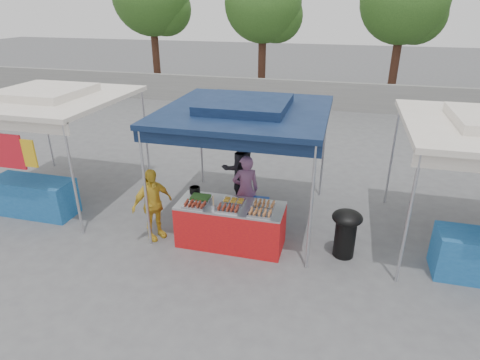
% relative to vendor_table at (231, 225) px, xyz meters
% --- Properties ---
extents(ground_plane, '(80.00, 80.00, 0.00)m').
position_rel_vendor_table_xyz_m(ground_plane, '(0.00, 0.10, -0.43)').
color(ground_plane, '#5A5B5D').
extents(back_wall, '(40.00, 0.25, 1.20)m').
position_rel_vendor_table_xyz_m(back_wall, '(0.00, 11.10, 0.17)').
color(back_wall, gray).
rests_on(back_wall, ground_plane).
extents(main_canopy, '(3.20, 3.20, 2.57)m').
position_rel_vendor_table_xyz_m(main_canopy, '(0.00, 1.07, 1.94)').
color(main_canopy, silver).
rests_on(main_canopy, ground_plane).
extents(neighbor_stall_left, '(3.20, 3.20, 2.57)m').
position_rel_vendor_table_xyz_m(neighbor_stall_left, '(-4.50, 0.67, 1.18)').
color(neighbor_stall_left, silver).
rests_on(neighbor_stall_left, ground_plane).
extents(tree_0, '(3.73, 3.71, 6.37)m').
position_rel_vendor_table_xyz_m(tree_0, '(-7.54, 13.15, 3.93)').
color(tree_0, '#412419').
rests_on(tree_0, ground_plane).
extents(tree_1, '(3.52, 3.46, 5.95)m').
position_rel_vendor_table_xyz_m(tree_1, '(-1.98, 12.92, 3.64)').
color(tree_1, '#412419').
rests_on(tree_1, ground_plane).
extents(tree_2, '(3.61, 3.57, 6.13)m').
position_rel_vendor_table_xyz_m(tree_2, '(3.95, 12.88, 3.77)').
color(tree_2, '#412419').
rests_on(tree_2, ground_plane).
extents(vendor_table, '(2.00, 0.80, 0.85)m').
position_rel_vendor_table_xyz_m(vendor_table, '(0.00, 0.00, 0.00)').
color(vendor_table, red).
rests_on(vendor_table, ground_plane).
extents(food_tray_fl, '(0.42, 0.30, 0.07)m').
position_rel_vendor_table_xyz_m(food_tray_fl, '(-0.62, -0.24, 0.46)').
color(food_tray_fl, silver).
rests_on(food_tray_fl, vendor_table).
extents(food_tray_fm, '(0.42, 0.30, 0.07)m').
position_rel_vendor_table_xyz_m(food_tray_fm, '(0.02, -0.22, 0.46)').
color(food_tray_fm, silver).
rests_on(food_tray_fm, vendor_table).
extents(food_tray_fr, '(0.42, 0.30, 0.07)m').
position_rel_vendor_table_xyz_m(food_tray_fr, '(0.61, -0.24, 0.46)').
color(food_tray_fr, silver).
rests_on(food_tray_fr, vendor_table).
extents(food_tray_bl, '(0.42, 0.30, 0.07)m').
position_rel_vendor_table_xyz_m(food_tray_bl, '(-0.61, 0.06, 0.46)').
color(food_tray_bl, silver).
rests_on(food_tray_bl, vendor_table).
extents(food_tray_bm, '(0.42, 0.30, 0.07)m').
position_rel_vendor_table_xyz_m(food_tray_bm, '(0.04, 0.10, 0.46)').
color(food_tray_bm, silver).
rests_on(food_tray_bm, vendor_table).
extents(food_tray_br, '(0.42, 0.30, 0.07)m').
position_rel_vendor_table_xyz_m(food_tray_br, '(0.61, 0.11, 0.46)').
color(food_tray_br, silver).
rests_on(food_tray_br, vendor_table).
extents(cooking_pot, '(0.21, 0.21, 0.12)m').
position_rel_vendor_table_xyz_m(cooking_pot, '(-0.82, 0.31, 0.49)').
color(cooking_pot, black).
rests_on(cooking_pot, vendor_table).
extents(skewer_cup, '(0.08, 0.08, 0.10)m').
position_rel_vendor_table_xyz_m(skewer_cup, '(-0.24, -0.28, 0.48)').
color(skewer_cup, silver).
rests_on(skewer_cup, vendor_table).
extents(wok_burner, '(0.55, 0.55, 0.92)m').
position_rel_vendor_table_xyz_m(wok_burner, '(2.11, 0.16, 0.12)').
color(wok_burner, black).
rests_on(wok_burner, ground_plane).
extents(crate_left, '(0.49, 0.35, 0.30)m').
position_rel_vendor_table_xyz_m(crate_left, '(-0.26, 0.77, -0.28)').
color(crate_left, '#143DA3').
rests_on(crate_left, ground_plane).
extents(crate_right, '(0.52, 0.37, 0.31)m').
position_rel_vendor_table_xyz_m(crate_right, '(0.31, 0.76, -0.27)').
color(crate_right, '#143DA3').
rests_on(crate_right, ground_plane).
extents(crate_stacked, '(0.52, 0.36, 0.31)m').
position_rel_vendor_table_xyz_m(crate_stacked, '(0.31, 0.76, 0.04)').
color(crate_stacked, '#143DA3').
rests_on(crate_stacked, crate_right).
extents(vendor_woman, '(0.65, 0.56, 1.51)m').
position_rel_vendor_table_xyz_m(vendor_woman, '(0.07, 0.87, 0.33)').
color(vendor_woman, '#8A5882').
rests_on(vendor_woman, ground_plane).
extents(helper_man, '(1.01, 0.97, 1.64)m').
position_rel_vendor_table_xyz_m(helper_man, '(-0.34, 1.86, 0.39)').
color(helper_man, black).
rests_on(helper_man, ground_plane).
extents(customer_person, '(0.76, 0.91, 1.46)m').
position_rel_vendor_table_xyz_m(customer_person, '(-1.52, -0.15, 0.30)').
color(customer_person, gold).
rests_on(customer_person, ground_plane).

